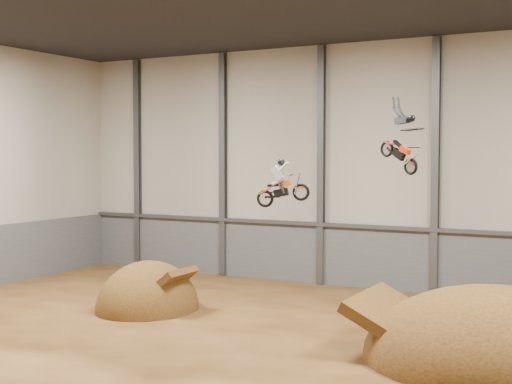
# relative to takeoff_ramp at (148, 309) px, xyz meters

# --- Properties ---
(floor) EXTENTS (40.00, 40.00, 0.00)m
(floor) POSITION_rel_takeoff_ramp_xyz_m (8.16, -4.45, 0.00)
(floor) COLOR #472B13
(floor) RESTS_ON ground
(back_wall) EXTENTS (40.00, 0.10, 14.00)m
(back_wall) POSITION_rel_takeoff_ramp_xyz_m (8.16, 10.55, 7.00)
(back_wall) COLOR #ADA699
(back_wall) RESTS_ON ground
(lower_band_back) EXTENTS (39.80, 0.18, 3.50)m
(lower_band_back) POSITION_rel_takeoff_ramp_xyz_m (8.16, 10.45, 1.75)
(lower_band_back) COLOR #56595E
(lower_band_back) RESTS_ON ground
(steel_rail) EXTENTS (39.80, 0.35, 0.20)m
(steel_rail) POSITION_rel_takeoff_ramp_xyz_m (8.16, 10.30, 3.55)
(steel_rail) COLOR #47494F
(steel_rail) RESTS_ON lower_band_back
(steel_column_0) EXTENTS (0.40, 0.36, 13.90)m
(steel_column_0) POSITION_rel_takeoff_ramp_xyz_m (-8.51, 10.35, 7.00)
(steel_column_0) COLOR #47494F
(steel_column_0) RESTS_ON ground
(steel_column_1) EXTENTS (0.40, 0.36, 13.90)m
(steel_column_1) POSITION_rel_takeoff_ramp_xyz_m (-1.84, 10.35, 7.00)
(steel_column_1) COLOR #47494F
(steel_column_1) RESTS_ON ground
(steel_column_2) EXTENTS (0.40, 0.36, 13.90)m
(steel_column_2) POSITION_rel_takeoff_ramp_xyz_m (4.82, 10.35, 7.00)
(steel_column_2) COLOR #47494F
(steel_column_2) RESTS_ON ground
(steel_column_3) EXTENTS (0.40, 0.36, 13.90)m
(steel_column_3) POSITION_rel_takeoff_ramp_xyz_m (11.49, 10.35, 7.00)
(steel_column_3) COLOR #47494F
(steel_column_3) RESTS_ON ground
(takeoff_ramp) EXTENTS (4.81, 5.55, 4.81)m
(takeoff_ramp) POSITION_rel_takeoff_ramp_xyz_m (0.00, 0.00, 0.00)
(takeoff_ramp) COLOR #3E270F
(takeoff_ramp) RESTS_ON ground
(landing_ramp) EXTENTS (9.83, 8.69, 5.67)m
(landing_ramp) POSITION_rel_takeoff_ramp_xyz_m (16.73, -1.41, 0.00)
(landing_ramp) COLOR #3E270F
(landing_ramp) RESTS_ON ground
(fmx_rider_a) EXTENTS (2.75, 1.46, 2.44)m
(fmx_rider_a) POSITION_rel_takeoff_ramp_xyz_m (8.09, -1.30, 6.59)
(fmx_rider_a) COLOR #DD5416
(fmx_rider_b) EXTENTS (3.44, 2.13, 3.29)m
(fmx_rider_b) POSITION_rel_takeoff_ramp_xyz_m (12.86, -1.34, 8.37)
(fmx_rider_b) COLOR red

